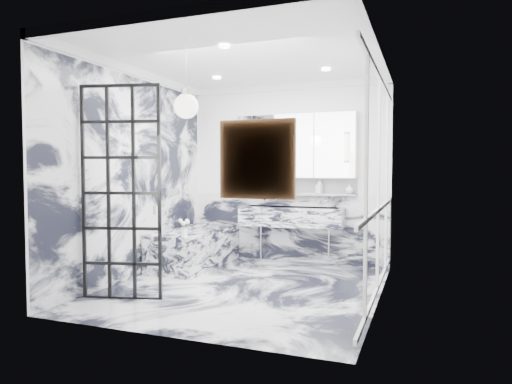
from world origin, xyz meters
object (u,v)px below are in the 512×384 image
at_px(crittall_door, 121,193).
at_px(bathtub, 195,248).
at_px(mirror_cabinet, 295,146).
at_px(trough_sink, 292,217).

xyz_separation_m(crittall_door, bathtub, (-0.06, 1.84, -0.91)).
relative_size(crittall_door, mirror_cabinet, 1.25).
relative_size(trough_sink, mirror_cabinet, 0.84).
xyz_separation_m(crittall_door, mirror_cabinet, (1.26, 2.67, 0.63)).
distance_m(crittall_door, trough_sink, 2.83).
xyz_separation_m(trough_sink, bathtub, (-1.33, -0.66, -0.45)).
distance_m(trough_sink, bathtub, 1.55).
xyz_separation_m(mirror_cabinet, bathtub, (-1.32, -0.83, -1.54)).
bearing_deg(bathtub, trough_sink, 26.48).
distance_m(crittall_door, mirror_cabinet, 3.02).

